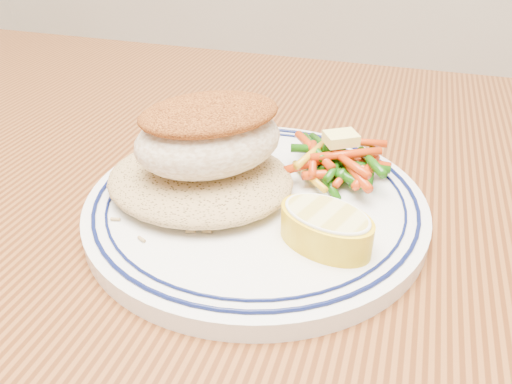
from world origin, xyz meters
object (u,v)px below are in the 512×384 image
(lemon_wedge, at_px, (326,226))
(plate, at_px, (256,203))
(vegetable_pile, at_px, (340,162))
(rice_pilaf, at_px, (200,175))
(fish_fillet, at_px, (209,134))
(dining_table, at_px, (205,321))

(lemon_wedge, bearing_deg, plate, 146.64)
(vegetable_pile, xyz_separation_m, lemon_wedge, (0.01, -0.09, 0.00))
(plate, xyz_separation_m, lemon_wedge, (0.06, -0.04, 0.02))
(rice_pilaf, distance_m, lemon_wedge, 0.11)
(fish_fillet, distance_m, lemon_wedge, 0.11)
(fish_fillet, height_order, vegetable_pile, fish_fillet)
(fish_fillet, relative_size, vegetable_pile, 1.59)
(plate, height_order, lemon_wedge, lemon_wedge)
(plate, distance_m, vegetable_pile, 0.08)
(plate, xyz_separation_m, fish_fillet, (-0.04, -0.00, 0.06))
(plate, relative_size, vegetable_pile, 3.07)
(fish_fillet, xyz_separation_m, vegetable_pile, (0.09, 0.05, -0.04))
(dining_table, relative_size, plate, 5.61)
(rice_pilaf, height_order, lemon_wedge, rice_pilaf)
(fish_fillet, distance_m, vegetable_pile, 0.11)
(plate, bearing_deg, rice_pilaf, -174.80)
(rice_pilaf, height_order, fish_fillet, fish_fillet)
(dining_table, height_order, plate, plate)
(lemon_wedge, bearing_deg, fish_fillet, 158.62)
(dining_table, distance_m, plate, 0.12)
(dining_table, height_order, vegetable_pile, vegetable_pile)
(rice_pilaf, xyz_separation_m, vegetable_pile, (0.10, 0.06, -0.00))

